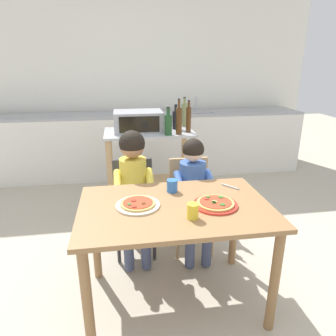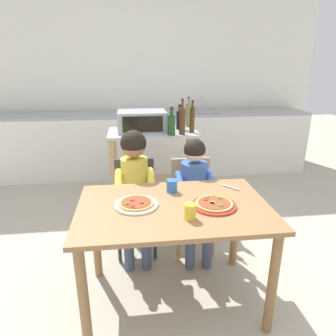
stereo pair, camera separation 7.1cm
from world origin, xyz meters
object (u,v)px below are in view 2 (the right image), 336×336
(pizza_plate_red_rimmed, at_px, (214,204))
(drinking_cup_blue, at_px, (172,186))
(bottle_slim_sauce, at_px, (189,114))
(child_in_blue_striped_shirt, at_px, (195,186))
(bottle_tall_green_wine, at_px, (180,119))
(pizza_plate_cream, at_px, (136,204))
(toaster_oven, at_px, (142,121))
(dining_table, at_px, (174,221))
(bottle_dark_olive_oil, at_px, (171,124))
(bottle_brown_beer, at_px, (192,119))
(child_in_yellow_shirt, at_px, (135,179))
(dining_chair_left, at_px, (135,199))
(dining_chair_right, at_px, (192,198))
(bottle_clear_vinegar, at_px, (182,121))
(serving_spoon, at_px, (231,187))
(drinking_cup_yellow, at_px, (190,211))
(kitchen_island_cart, at_px, (153,159))

(pizza_plate_red_rimmed, height_order, drinking_cup_blue, drinking_cup_blue)
(bottle_slim_sauce, bearing_deg, child_in_blue_striped_shirt, -97.34)
(bottle_tall_green_wine, xyz_separation_m, pizza_plate_cream, (-0.51, -1.48, -0.26))
(drinking_cup_blue, bearing_deg, toaster_oven, 96.92)
(dining_table, height_order, pizza_plate_red_rimmed, pizza_plate_red_rimmed)
(bottle_slim_sauce, relative_size, bottle_dark_olive_oil, 1.16)
(dining_table, bearing_deg, bottle_brown_beer, 74.19)
(bottle_dark_olive_oil, xyz_separation_m, dining_table, (-0.15, -1.24, -0.39))
(child_in_yellow_shirt, bearing_deg, pizza_plate_red_rimmed, -51.80)
(dining_chair_left, height_order, dining_chair_right, same)
(pizza_plate_cream, bearing_deg, dining_chair_left, 89.98)
(bottle_clear_vinegar, distance_m, dining_table, 1.34)
(bottle_tall_green_wine, bearing_deg, dining_table, -100.36)
(bottle_brown_beer, bearing_deg, serving_spoon, -86.18)
(dining_chair_right, distance_m, child_in_yellow_shirt, 0.55)
(drinking_cup_blue, bearing_deg, serving_spoon, 0.95)
(toaster_oven, bearing_deg, bottle_clear_vinegar, -28.59)
(bottle_clear_vinegar, distance_m, serving_spoon, 1.08)
(bottle_brown_beer, xyz_separation_m, child_in_blue_striped_shirt, (-0.12, -0.80, -0.41))
(pizza_plate_cream, bearing_deg, pizza_plate_red_rimmed, -7.91)
(bottle_clear_vinegar, xyz_separation_m, child_in_yellow_shirt, (-0.50, -0.66, -0.34))
(bottle_tall_green_wine, height_order, dining_chair_left, bottle_tall_green_wine)
(dining_chair_left, xyz_separation_m, drinking_cup_yellow, (0.31, -0.88, 0.31))
(pizza_plate_red_rimmed, xyz_separation_m, drinking_cup_yellow, (-0.18, -0.14, 0.03))
(kitchen_island_cart, relative_size, child_in_yellow_shirt, 0.86)
(serving_spoon, bearing_deg, toaster_oven, 115.33)
(kitchen_island_cart, height_order, child_in_blue_striped_shirt, child_in_blue_striped_shirt)
(bottle_clear_vinegar, xyz_separation_m, drinking_cup_yellow, (-0.19, -1.43, -0.26))
(bottle_tall_green_wine, distance_m, serving_spoon, 1.31)
(bottle_slim_sauce, bearing_deg, pizza_plate_red_rimmed, -94.85)
(bottle_brown_beer, distance_m, child_in_yellow_shirt, 1.03)
(toaster_oven, height_order, bottle_dark_olive_oil, bottle_dark_olive_oil)
(child_in_yellow_shirt, bearing_deg, bottle_brown_beer, 50.55)
(bottle_brown_beer, height_order, pizza_plate_red_rimmed, bottle_brown_beer)
(serving_spoon, bearing_deg, child_in_yellow_shirt, 152.66)
(kitchen_island_cart, distance_m, bottle_brown_beer, 0.61)
(dining_chair_left, xyz_separation_m, dining_chair_right, (0.49, -0.04, 0.00))
(bottle_slim_sauce, distance_m, pizza_plate_cream, 1.75)
(kitchen_island_cart, bearing_deg, bottle_tall_green_wine, 12.34)
(kitchen_island_cart, distance_m, pizza_plate_cream, 1.44)
(dining_chair_right, bearing_deg, kitchen_island_cart, 109.46)
(bottle_dark_olive_oil, relative_size, pizza_plate_red_rimmed, 0.98)
(dining_chair_right, height_order, child_in_yellow_shirt, child_in_yellow_shirt)
(kitchen_island_cart, distance_m, pizza_plate_red_rimmed, 1.51)
(bottle_dark_olive_oil, distance_m, child_in_blue_striped_shirt, 0.81)
(bottle_slim_sauce, relative_size, bottle_clear_vinegar, 0.91)
(dining_chair_right, height_order, drinking_cup_yellow, drinking_cup_yellow)
(bottle_slim_sauce, xyz_separation_m, drinking_cup_yellow, (-0.33, -1.81, -0.26))
(bottle_clear_vinegar, relative_size, drinking_cup_blue, 4.07)
(toaster_oven, relative_size, bottle_brown_beer, 1.53)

